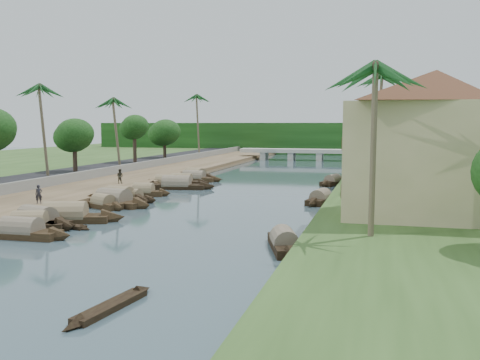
% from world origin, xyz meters
% --- Properties ---
extents(ground, '(220.00, 220.00, 0.00)m').
position_xyz_m(ground, '(0.00, 0.00, 0.00)').
color(ground, '#3B5059').
rests_on(ground, ground).
extents(left_bank, '(10.00, 180.00, 0.80)m').
position_xyz_m(left_bank, '(-16.00, 20.00, 0.40)').
color(left_bank, brown).
rests_on(left_bank, ground).
extents(right_bank, '(16.00, 180.00, 1.20)m').
position_xyz_m(right_bank, '(19.00, 20.00, 0.60)').
color(right_bank, '#2D4A1D').
rests_on(right_bank, ground).
extents(road, '(8.00, 180.00, 1.40)m').
position_xyz_m(road, '(-24.50, 20.00, 0.70)').
color(road, black).
rests_on(road, ground).
extents(retaining_wall, '(0.40, 180.00, 1.10)m').
position_xyz_m(retaining_wall, '(-20.20, 20.00, 1.35)').
color(retaining_wall, gray).
rests_on(retaining_wall, left_bank).
extents(treeline, '(120.00, 14.00, 8.00)m').
position_xyz_m(treeline, '(0.00, 100.00, 4.00)').
color(treeline, '#12340E').
rests_on(treeline, ground).
extents(bridge, '(28.00, 4.00, 2.40)m').
position_xyz_m(bridge, '(0.00, 72.00, 1.72)').
color(bridge, '#ADACA2').
rests_on(bridge, ground).
extents(building_near, '(14.85, 14.85, 10.20)m').
position_xyz_m(building_near, '(18.99, -2.00, 6.38)').
color(building_near, '#CDB98A').
rests_on(building_near, right_bank).
extents(building_mid, '(14.11, 14.11, 9.70)m').
position_xyz_m(building_mid, '(19.99, 14.00, 6.13)').
color(building_mid, tan).
rests_on(building_mid, right_bank).
extents(building_far, '(15.59, 15.59, 10.20)m').
position_xyz_m(building_far, '(18.99, 28.00, 6.38)').
color(building_far, beige).
rests_on(building_far, right_bank).
extents(building_distant, '(12.62, 12.62, 9.20)m').
position_xyz_m(building_distant, '(19.99, 48.00, 5.88)').
color(building_distant, '#CDB98A').
rests_on(building_distant, right_bank).
extents(sampan_0, '(7.74, 1.84, 2.06)m').
position_xyz_m(sampan_0, '(-8.05, -10.57, 0.41)').
color(sampan_0, black).
rests_on(sampan_0, ground).
extents(sampan_1, '(6.98, 3.70, 2.06)m').
position_xyz_m(sampan_1, '(-9.10, -8.23, 0.41)').
color(sampan_1, black).
rests_on(sampan_1, ground).
extents(sampan_2, '(9.62, 4.81, 2.47)m').
position_xyz_m(sampan_2, '(-8.47, -4.66, 0.42)').
color(sampan_2, black).
rests_on(sampan_2, ground).
extents(sampan_3, '(8.44, 4.25, 2.24)m').
position_xyz_m(sampan_3, '(-9.67, -6.54, 0.42)').
color(sampan_3, black).
rests_on(sampan_3, ground).
extents(sampan_4, '(6.05, 3.99, 1.81)m').
position_xyz_m(sampan_4, '(-9.13, 2.48, 0.40)').
color(sampan_4, black).
rests_on(sampan_4, ground).
extents(sampan_5, '(7.69, 3.30, 2.37)m').
position_xyz_m(sampan_5, '(-9.40, 6.08, 0.42)').
color(sampan_5, black).
rests_on(sampan_5, ground).
extents(sampan_6, '(8.79, 3.63, 2.52)m').
position_xyz_m(sampan_6, '(-8.76, 3.77, 0.42)').
color(sampan_6, black).
rests_on(sampan_6, ground).
extents(sampan_7, '(6.53, 2.53, 1.77)m').
position_xyz_m(sampan_7, '(-8.59, 6.91, 0.40)').
color(sampan_7, black).
rests_on(sampan_7, ground).
extents(sampan_8, '(6.33, 2.27, 1.96)m').
position_xyz_m(sampan_8, '(-9.17, 11.21, 0.41)').
color(sampan_8, black).
rests_on(sampan_8, ground).
extents(sampan_9, '(9.71, 3.35, 2.38)m').
position_xyz_m(sampan_9, '(-8.00, 17.88, 0.42)').
color(sampan_9, black).
rests_on(sampan_9, ground).
extents(sampan_10, '(7.33, 2.14, 2.02)m').
position_xyz_m(sampan_10, '(-10.31, 20.21, 0.41)').
color(sampan_10, black).
rests_on(sampan_10, ground).
extents(sampan_11, '(7.59, 2.56, 2.15)m').
position_xyz_m(sampan_11, '(-8.80, 21.57, 0.41)').
color(sampan_11, black).
rests_on(sampan_11, ground).
extents(sampan_12, '(8.66, 2.09, 2.06)m').
position_xyz_m(sampan_12, '(-9.00, 26.74, 0.41)').
color(sampan_12, black).
rests_on(sampan_12, ground).
extents(sampan_13, '(8.23, 5.24, 2.27)m').
position_xyz_m(sampan_13, '(-9.77, 29.40, 0.42)').
color(sampan_13, black).
rests_on(sampan_13, ground).
extents(sampan_14, '(3.60, 7.59, 1.87)m').
position_xyz_m(sampan_14, '(9.83, -9.36, 0.41)').
color(sampan_14, black).
rests_on(sampan_14, ground).
extents(sampan_15, '(2.74, 7.22, 1.94)m').
position_xyz_m(sampan_15, '(9.86, 10.76, 0.41)').
color(sampan_15, black).
rests_on(sampan_15, ground).
extents(sampan_16, '(3.47, 7.29, 1.82)m').
position_xyz_m(sampan_16, '(9.64, 27.17, 0.40)').
color(sampan_16, black).
rests_on(sampan_16, ground).
extents(canoe_0, '(1.67, 5.94, 0.78)m').
position_xyz_m(canoe_0, '(4.70, -21.77, 0.10)').
color(canoe_0, black).
rests_on(canoe_0, ground).
extents(canoe_1, '(4.69, 1.92, 0.75)m').
position_xyz_m(canoe_1, '(-7.06, -6.63, 0.10)').
color(canoe_1, black).
rests_on(canoe_1, ground).
extents(canoe_2, '(6.39, 1.62, 0.92)m').
position_xyz_m(canoe_2, '(-7.08, 20.34, 0.10)').
color(canoe_2, black).
rests_on(canoe_2, ground).
extents(palm_0, '(3.20, 3.20, 11.32)m').
position_xyz_m(palm_0, '(15.00, -9.71, 10.74)').
color(palm_0, brown).
rests_on(palm_0, ground).
extents(palm_1, '(3.20, 3.20, 10.71)m').
position_xyz_m(palm_1, '(16.00, 5.80, 10.15)').
color(palm_1, brown).
rests_on(palm_1, ground).
extents(palm_2, '(3.20, 3.20, 13.59)m').
position_xyz_m(palm_2, '(15.00, 22.49, 12.91)').
color(palm_2, brown).
rests_on(palm_2, ground).
extents(palm_3, '(3.20, 3.20, 12.50)m').
position_xyz_m(palm_3, '(16.00, 38.21, 11.87)').
color(palm_3, brown).
rests_on(palm_3, ground).
extents(palm_5, '(3.20, 3.20, 12.41)m').
position_xyz_m(palm_5, '(-24.00, 15.50, 11.99)').
color(palm_5, brown).
rests_on(palm_5, ground).
extents(palm_6, '(3.20, 3.20, 11.43)m').
position_xyz_m(palm_6, '(-22.00, 30.26, 11.05)').
color(palm_6, brown).
rests_on(palm_6, ground).
extents(palm_7, '(3.20, 3.20, 11.83)m').
position_xyz_m(palm_7, '(14.00, 54.76, 11.23)').
color(palm_7, brown).
rests_on(palm_7, ground).
extents(palm_8, '(3.20, 3.20, 13.57)m').
position_xyz_m(palm_8, '(-20.50, 61.93, 13.10)').
color(palm_8, brown).
rests_on(palm_8, ground).
extents(tree_3, '(4.92, 4.92, 6.80)m').
position_xyz_m(tree_3, '(-24.00, 21.84, 6.10)').
color(tree_3, '#433226').
rests_on(tree_3, ground).
extents(tree_4, '(4.41, 4.41, 7.58)m').
position_xyz_m(tree_4, '(-24.00, 39.81, 7.05)').
color(tree_4, '#433226').
rests_on(tree_4, ground).
extents(tree_5, '(5.54, 5.54, 6.92)m').
position_xyz_m(tree_5, '(-24.00, 52.48, 5.98)').
color(tree_5, '#433226').
rests_on(tree_5, ground).
extents(tree_6, '(5.02, 5.02, 7.68)m').
position_xyz_m(tree_6, '(24.00, 30.97, 6.73)').
color(tree_6, '#433226').
rests_on(tree_6, ground).
extents(person_near, '(0.71, 0.67, 1.63)m').
position_xyz_m(person_near, '(-13.29, -1.18, 1.62)').
color(person_near, black).
rests_on(person_near, left_bank).
extents(person_far, '(0.85, 0.68, 1.68)m').
position_xyz_m(person_far, '(-13.94, 15.06, 1.64)').
color(person_far, '#302D21').
rests_on(person_far, left_bank).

